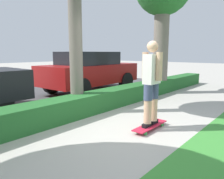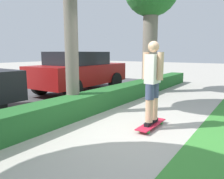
% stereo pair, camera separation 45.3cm
% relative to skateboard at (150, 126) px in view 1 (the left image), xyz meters
% --- Properties ---
extents(ground_plane, '(60.00, 60.00, 0.00)m').
position_rel_skateboard_xyz_m(ground_plane, '(-0.35, 0.21, -0.07)').
color(ground_plane, '#ADA89E').
extents(street_asphalt, '(15.11, 5.00, 0.01)m').
position_rel_skateboard_xyz_m(street_asphalt, '(-0.35, 4.41, -0.07)').
color(street_asphalt, '#474749').
rests_on(street_asphalt, ground_plane).
extents(hedge_row, '(15.11, 0.60, 0.49)m').
position_rel_skateboard_xyz_m(hedge_row, '(-0.35, 1.81, 0.17)').
color(hedge_row, '#236028').
rests_on(hedge_row, ground_plane).
extents(skateboard, '(0.95, 0.24, 0.09)m').
position_rel_skateboard_xyz_m(skateboard, '(0.00, 0.00, 0.00)').
color(skateboard, red).
rests_on(skateboard, ground_plane).
extents(skater_person, '(0.49, 0.42, 1.62)m').
position_rel_skateboard_xyz_m(skater_person, '(0.00, -0.00, 0.88)').
color(skater_person, black).
rests_on(skater_person, skateboard).
extents(parked_car_middle, '(3.92, 1.86, 1.53)m').
position_rel_skateboard_xyz_m(parked_car_middle, '(2.19, 3.95, 0.74)').
color(parked_car_middle, maroon).
rests_on(parked_car_middle, ground_plane).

